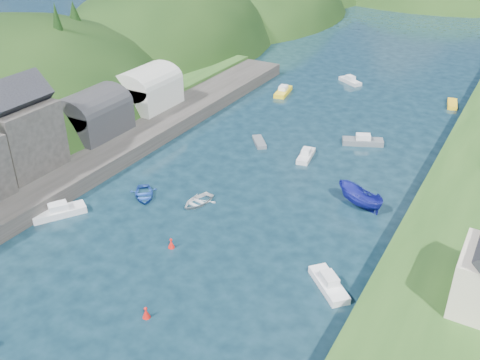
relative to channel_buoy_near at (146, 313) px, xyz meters
The scene contains 9 objects.
ground 40.59m from the channel_buoy_near, 92.06° to the left, with size 600.00×600.00×0.00m, color black.
hillside_left 80.80m from the channel_buoy_near, 125.32° to the left, with size 44.00×245.56×52.00m.
far_hills 164.95m from the channel_buoy_near, 90.08° to the left, with size 103.00×68.00×44.00m.
hill_trees 55.13m from the channel_buoy_near, 91.21° to the left, with size 91.32×150.67×12.79m.
quay_left 27.57m from the channel_buoy_near, 157.46° to the left, with size 12.00×110.00×2.00m, color #2D2B28.
boat_sheds 40.63m from the channel_buoy_near, 132.88° to the left, with size 7.00×21.00×7.50m.
channel_buoy_near is the anchor object (origin of this frame).
channel_buoy_far 10.01m from the channel_buoy_near, 113.99° to the left, with size 0.70×0.70×1.10m.
moored_boats 15.66m from the channel_buoy_near, 98.97° to the left, with size 35.31×91.55×2.35m.
Camera 1 is at (25.19, -16.16, 32.09)m, focal length 40.00 mm.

